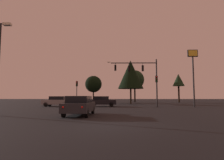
# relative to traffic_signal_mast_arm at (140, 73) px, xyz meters

# --- Properties ---
(ground_plane) EXTENTS (168.00, 168.00, 0.00)m
(ground_plane) POSITION_rel_traffic_signal_mast_arm_xyz_m (-4.12, 5.66, -5.04)
(ground_plane) COLOR black
(ground_plane) RESTS_ON ground
(traffic_signal_mast_arm) EXTENTS (7.57, 0.40, 7.12)m
(traffic_signal_mast_arm) POSITION_rel_traffic_signal_mast_arm_xyz_m (0.00, 0.00, 0.00)
(traffic_signal_mast_arm) COLOR #232326
(traffic_signal_mast_arm) RESTS_ON ground
(traffic_light_corner_left) EXTENTS (0.30, 0.35, 4.15)m
(traffic_light_corner_left) POSITION_rel_traffic_signal_mast_arm_xyz_m (-10.45, 4.11, -2.09)
(traffic_light_corner_left) COLOR #232326
(traffic_light_corner_left) RESTS_ON ground
(traffic_light_corner_right) EXTENTS (0.31, 0.36, 4.35)m
(traffic_light_corner_right) POSITION_rel_traffic_signal_mast_arm_xyz_m (1.92, -2.21, -1.96)
(traffic_light_corner_right) COLOR #232326
(traffic_light_corner_right) RESTS_ON ground
(car_nearside_lane) EXTENTS (1.98, 4.66, 1.52)m
(car_nearside_lane) POSITION_rel_traffic_signal_mast_arm_xyz_m (-6.61, -13.42, -4.25)
(car_nearside_lane) COLOR #232328
(car_nearside_lane) RESTS_ON ground
(car_crossing_left) EXTENTS (4.16, 1.97, 1.52)m
(car_crossing_left) POSITION_rel_traffic_signal_mast_arm_xyz_m (-5.76, -0.10, -4.25)
(car_crossing_left) COLOR black
(car_crossing_left) RESTS_ON ground
(car_crossing_right) EXTENTS (4.16, 1.89, 1.52)m
(car_crossing_right) POSITION_rel_traffic_signal_mast_arm_xyz_m (-12.60, 0.13, -4.25)
(car_crossing_right) COLOR gray
(car_crossing_right) RESTS_ON ground
(store_sign_illuminated) EXTENTS (1.40, 0.30, 8.12)m
(store_sign_illuminated) POSITION_rel_traffic_signal_mast_arm_xyz_m (7.22, -1.68, 0.82)
(store_sign_illuminated) COLOR #232326
(store_sign_illuminated) RESTS_ON ground
(tree_behind_sign) EXTENTS (4.20, 4.20, 6.72)m
(tree_behind_sign) POSITION_rel_traffic_signal_mast_arm_xyz_m (-9.34, 19.22, -0.44)
(tree_behind_sign) COLOR black
(tree_behind_sign) RESTS_ON ground
(tree_left_far) EXTENTS (5.10, 5.10, 8.76)m
(tree_left_far) POSITION_rel_traffic_signal_mast_arm_xyz_m (-0.74, 9.41, 0.85)
(tree_left_far) COLOR black
(tree_left_far) RESTS_ON ground
(tree_center_horizon) EXTENTS (2.93, 2.93, 7.28)m
(tree_center_horizon) POSITION_rel_traffic_signal_mast_arm_xyz_m (12.32, 20.06, 0.58)
(tree_center_horizon) COLOR black
(tree_center_horizon) RESTS_ON ground
(tree_right_cluster) EXTENTS (5.14, 5.14, 8.60)m
(tree_right_cluster) POSITION_rel_traffic_signal_mast_arm_xyz_m (1.44, 22.83, 0.97)
(tree_right_cluster) COLOR black
(tree_right_cluster) RESTS_ON ground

